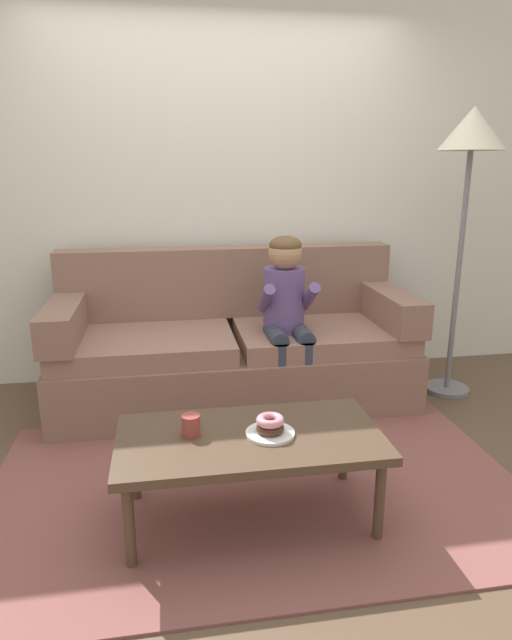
{
  "coord_description": "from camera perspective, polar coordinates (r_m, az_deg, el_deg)",
  "views": [
    {
      "loc": [
        -0.4,
        -2.58,
        1.52
      ],
      "look_at": [
        0.11,
        0.45,
        0.65
      ],
      "focal_mm": 30.88,
      "sensor_mm": 36.0,
      "label": 1
    }
  ],
  "objects": [
    {
      "name": "person_child",
      "position": [
        3.41,
        3.19,
        1.37
      ],
      "size": [
        0.34,
        0.58,
        1.1
      ],
      "color": "#664C84",
      "rests_on": "ground"
    },
    {
      "name": "ground",
      "position": [
        3.02,
        -0.69,
        -14.42
      ],
      "size": [
        10.0,
        10.0,
        0.0
      ],
      "primitive_type": "plane",
      "color": "brown"
    },
    {
      "name": "coffee_table",
      "position": [
        2.41,
        -0.64,
        -12.64
      ],
      "size": [
        1.13,
        0.58,
        0.41
      ],
      "color": "#4C3828",
      "rests_on": "ground"
    },
    {
      "name": "plate",
      "position": [
        2.39,
        1.47,
        -11.65
      ],
      "size": [
        0.21,
        0.21,
        0.01
      ],
      "primitive_type": "cylinder",
      "color": "white",
      "rests_on": "coffee_table"
    },
    {
      "name": "wall_back",
      "position": [
        4.0,
        -3.94,
        14.07
      ],
      "size": [
        8.0,
        0.1,
        2.8
      ],
      "primitive_type": "cube",
      "color": "silver",
      "rests_on": "ground"
    },
    {
      "name": "donut_second",
      "position": [
        2.36,
        1.48,
        -10.34
      ],
      "size": [
        0.17,
        0.17,
        0.04
      ],
      "primitive_type": "torus",
      "rotation": [
        0.0,
        0.0,
        0.8
      ],
      "color": "pink",
      "rests_on": "donut"
    },
    {
      "name": "area_rug",
      "position": [
        2.8,
        0.14,
        -16.85
      ],
      "size": [
        2.57,
        1.61,
        0.01
      ],
      "primitive_type": "cube",
      "color": "brown",
      "rests_on": "ground"
    },
    {
      "name": "mug",
      "position": [
        2.39,
        -6.76,
        -10.76
      ],
      "size": [
        0.08,
        0.08,
        0.09
      ],
      "primitive_type": "cylinder",
      "color": "#993D38",
      "rests_on": "coffee_table"
    },
    {
      "name": "couch",
      "position": [
        3.65,
        -2.36,
        -2.93
      ],
      "size": [
        2.28,
        0.9,
        0.98
      ],
      "color": "#846051",
      "rests_on": "ground"
    },
    {
      "name": "donut",
      "position": [
        2.38,
        1.48,
        -11.12
      ],
      "size": [
        0.16,
        0.16,
        0.04
      ],
      "primitive_type": "torus",
      "rotation": [
        0.0,
        0.0,
        2.62
      ],
      "color": "#422619",
      "rests_on": "plate"
    },
    {
      "name": "floor_lamp",
      "position": [
        3.8,
        21.35,
        16.0
      ],
      "size": [
        0.41,
        0.41,
        1.86
      ],
      "color": "slate",
      "rests_on": "ground"
    }
  ]
}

